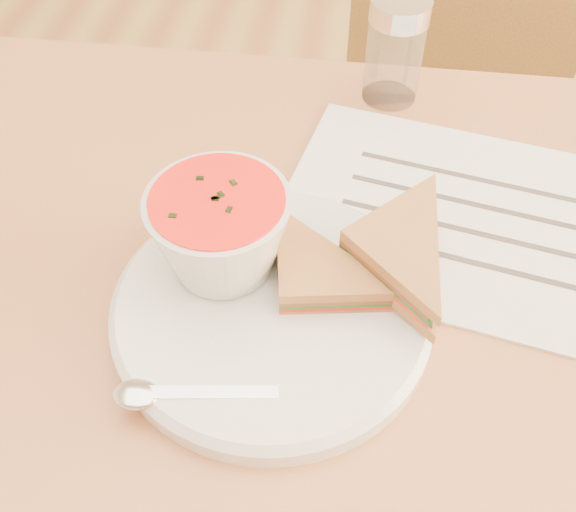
% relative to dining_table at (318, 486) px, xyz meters
% --- Properties ---
extents(dining_table, '(1.00, 0.70, 0.75)m').
position_rel_dining_table_xyz_m(dining_table, '(0.00, 0.00, 0.00)').
color(dining_table, brown).
rests_on(dining_table, floor).
extents(chair_far, '(0.47, 0.47, 0.87)m').
position_rel_dining_table_xyz_m(chair_far, '(0.12, 0.54, 0.06)').
color(chair_far, brown).
rests_on(chair_far, floor).
extents(plate, '(0.29, 0.29, 0.02)m').
position_rel_dining_table_xyz_m(plate, '(-0.05, -0.01, 0.38)').
color(plate, white).
rests_on(plate, dining_table).
extents(soup_bowl, '(0.13, 0.13, 0.08)m').
position_rel_dining_table_xyz_m(soup_bowl, '(-0.09, 0.02, 0.43)').
color(soup_bowl, white).
rests_on(soup_bowl, plate).
extents(sandwich_half_a, '(0.11, 0.11, 0.03)m').
position_rel_dining_table_xyz_m(sandwich_half_a, '(-0.04, -0.03, 0.41)').
color(sandwich_half_a, '#B2793E').
rests_on(sandwich_half_a, plate).
extents(sandwich_half_b, '(0.15, 0.15, 0.03)m').
position_rel_dining_table_xyz_m(sandwich_half_b, '(-0.00, 0.03, 0.42)').
color(sandwich_half_b, '#B2793E').
rests_on(sandwich_half_b, plate).
extents(spoon, '(0.17, 0.06, 0.01)m').
position_rel_dining_table_xyz_m(spoon, '(-0.08, -0.10, 0.40)').
color(spoon, silver).
rests_on(spoon, plate).
extents(paper_menu, '(0.37, 0.30, 0.00)m').
position_rel_dining_table_xyz_m(paper_menu, '(0.11, 0.11, 0.38)').
color(paper_menu, white).
rests_on(paper_menu, dining_table).
extents(condiment_shaker, '(0.08, 0.08, 0.11)m').
position_rel_dining_table_xyz_m(condiment_shaker, '(0.03, 0.29, 0.43)').
color(condiment_shaker, silver).
rests_on(condiment_shaker, dining_table).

